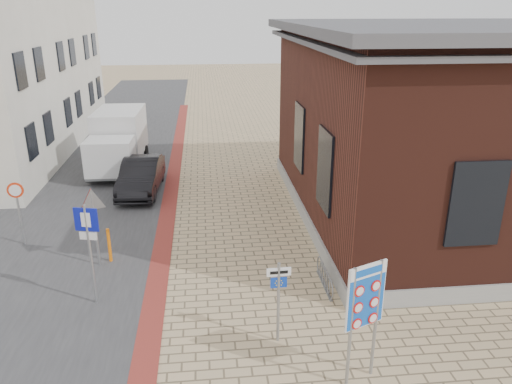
{
  "coord_description": "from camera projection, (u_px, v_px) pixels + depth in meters",
  "views": [
    {
      "loc": [
        -0.53,
        -9.64,
        7.3
      ],
      "look_at": [
        0.93,
        3.99,
        2.2
      ],
      "focal_mm": 35.0,
      "sensor_mm": 36.0,
      "label": 1
    }
  ],
  "objects": [
    {
      "name": "ground",
      "position": [
        235.0,
        342.0,
        11.59
      ],
      "size": [
        120.0,
        120.0,
        0.0
      ],
      "primitive_type": "plane",
      "color": "tan",
      "rests_on": "ground"
    },
    {
      "name": "road_strip",
      "position": [
        106.0,
        162.0,
        25.01
      ],
      "size": [
        7.0,
        60.0,
        0.02
      ],
      "primitive_type": "cube",
      "color": "#38383A",
      "rests_on": "ground"
    },
    {
      "name": "curb_strip",
      "position": [
        171.0,
        194.0,
        20.7
      ],
      "size": [
        0.6,
        40.0,
        0.02
      ],
      "primitive_type": "cube",
      "color": "maroon",
      "rests_on": "ground"
    },
    {
      "name": "brick_building",
      "position": [
        472.0,
        121.0,
        17.79
      ],
      "size": [
        13.0,
        13.0,
        6.8
      ],
      "color": "gray",
      "rests_on": "ground"
    },
    {
      "name": "townhouse_far",
      "position": [
        34.0,
        60.0,
        31.4
      ],
      "size": [
        7.4,
        6.4,
        8.3
      ],
      "color": "beige",
      "rests_on": "ground"
    },
    {
      "name": "bike_rack",
      "position": [
        325.0,
        278.0,
        13.81
      ],
      "size": [
        0.08,
        1.8,
        0.6
      ],
      "color": "slate",
      "rests_on": "ground"
    },
    {
      "name": "sedan",
      "position": [
        141.0,
        176.0,
        20.78
      ],
      "size": [
        1.71,
        4.31,
        1.4
      ],
      "primitive_type": "imported",
      "rotation": [
        0.0,
        0.0,
        -0.06
      ],
      "color": "black",
      "rests_on": "ground"
    },
    {
      "name": "box_truck",
      "position": [
        118.0,
        140.0,
        23.48
      ],
      "size": [
        2.36,
        5.25,
        2.71
      ],
      "rotation": [
        0.0,
        0.0,
        -0.03
      ],
      "color": "slate",
      "rests_on": "ground"
    },
    {
      "name": "border_sign",
      "position": [
        366.0,
        299.0,
        9.76
      ],
      "size": [
        0.87,
        0.4,
        2.7
      ],
      "rotation": [
        0.0,
        0.0,
        0.4
      ],
      "color": "gray",
      "rests_on": "ground"
    },
    {
      "name": "essen_sign",
      "position": [
        279.0,
        291.0,
        11.18
      ],
      "size": [
        0.55,
        0.07,
        2.03
      ],
      "rotation": [
        0.0,
        0.0,
        0.04
      ],
      "color": "gray",
      "rests_on": "ground"
    },
    {
      "name": "parking_sign",
      "position": [
        88.0,
        237.0,
        12.43
      ],
      "size": [
        0.6,
        0.19,
        2.78
      ],
      "rotation": [
        0.0,
        0.0,
        -0.24
      ],
      "color": "gray",
      "rests_on": "ground"
    },
    {
      "name": "yield_sign",
      "position": [
        93.0,
        209.0,
        14.39
      ],
      "size": [
        0.8,
        0.41,
        2.4
      ],
      "rotation": [
        0.0,
        0.0,
        0.43
      ],
      "color": "gray",
      "rests_on": "ground"
    },
    {
      "name": "speed_sign",
      "position": [
        18.0,
        204.0,
        15.84
      ],
      "size": [
        0.51,
        0.07,
        2.15
      ],
      "rotation": [
        0.0,
        0.0,
        0.08
      ],
      "color": "gray",
      "rests_on": "ground"
    },
    {
      "name": "bollard",
      "position": [
        109.0,
        245.0,
        15.04
      ],
      "size": [
        0.1,
        0.1,
        1.1
      ],
      "primitive_type": "cylinder",
      "rotation": [
        0.0,
        0.0,
        -0.06
      ],
      "color": "orange",
      "rests_on": "ground"
    }
  ]
}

